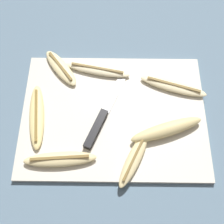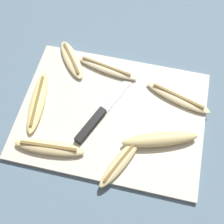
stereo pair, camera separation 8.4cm
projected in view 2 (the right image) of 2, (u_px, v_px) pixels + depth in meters
ground_plane at (112, 116)px, 0.86m from camera, size 4.00×4.00×0.00m
cutting_board at (112, 115)px, 0.86m from camera, size 0.50×0.38×0.01m
knife at (95, 120)px, 0.84m from camera, size 0.11×0.23×0.02m
banana_soft_right at (72, 60)px, 0.93m from camera, size 0.12×0.15×0.02m
banana_golden_short at (38, 102)px, 0.86m from camera, size 0.06×0.20×0.02m
banana_spotted_left at (160, 139)px, 0.80m from camera, size 0.20×0.10×0.03m
banana_ripe_center at (120, 162)px, 0.78m from camera, size 0.10×0.16×0.02m
banana_bright_far at (106, 68)px, 0.92m from camera, size 0.20×0.07×0.02m
banana_cream_curved at (178, 98)px, 0.87m from camera, size 0.19×0.09×0.02m
banana_mellow_near at (49, 147)px, 0.80m from camera, size 0.19×0.05×0.02m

